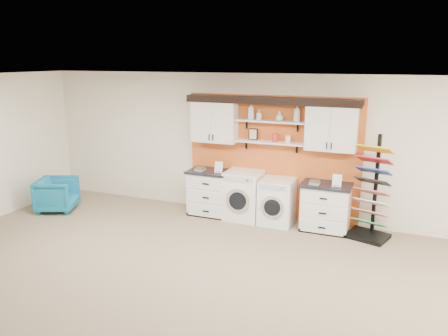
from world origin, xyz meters
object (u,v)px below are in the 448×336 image
at_px(base_cabinet_right, 326,207).
at_px(sample_rack, 371,207).
at_px(dryer, 277,201).
at_px(armchair, 57,194).
at_px(washer, 244,195).
at_px(base_cabinet_left, 212,192).

relative_size(base_cabinet_right, sample_rack, 0.49).
height_order(dryer, sample_rack, sample_rack).
relative_size(base_cabinet_right, armchair, 1.19).
bearing_deg(sample_rack, dryer, -165.04).
bearing_deg(washer, sample_rack, -1.72).
bearing_deg(base_cabinet_left, armchair, -161.89).
relative_size(washer, sample_rack, 0.52).
distance_m(dryer, sample_rack, 1.69).
xyz_separation_m(base_cabinet_right, sample_rack, (0.78, -0.07, 0.12)).
height_order(dryer, armchair, dryer).
relative_size(washer, dryer, 1.10).
bearing_deg(base_cabinet_left, dryer, -0.14).
bearing_deg(washer, base_cabinet_left, 179.71).
xyz_separation_m(base_cabinet_left, washer, (0.68, -0.00, 0.02)).
bearing_deg(base_cabinet_right, base_cabinet_left, -180.00).
bearing_deg(washer, dryer, -0.00).
bearing_deg(armchair, sample_rack, -103.57).
bearing_deg(sample_rack, washer, -164.36).
xyz_separation_m(dryer, armchair, (-4.41, -1.00, -0.09)).
distance_m(base_cabinet_left, sample_rack, 3.04).
distance_m(dryer, armchair, 4.52).
xyz_separation_m(base_cabinet_left, armchair, (-3.06, -1.00, -0.11)).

